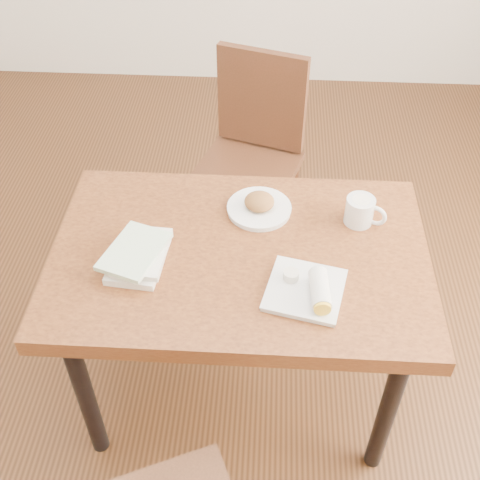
# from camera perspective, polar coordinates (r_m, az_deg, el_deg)

# --- Properties ---
(ground) EXTENTS (4.00, 5.00, 0.01)m
(ground) POSITION_cam_1_polar(r_m,az_deg,el_deg) (2.49, 0.00, -13.52)
(ground) COLOR #472814
(ground) RESTS_ON ground
(table) EXTENTS (1.20, 0.78, 0.75)m
(table) POSITION_cam_1_polar(r_m,az_deg,el_deg) (1.97, 0.00, -2.88)
(table) COLOR brown
(table) RESTS_ON ground
(chair_far) EXTENTS (0.53, 0.53, 0.95)m
(chair_far) POSITION_cam_1_polar(r_m,az_deg,el_deg) (2.70, 1.19, 8.81)
(chair_far) COLOR #402012
(chair_far) RESTS_ON ground
(plate_scone) EXTENTS (0.22, 0.22, 0.07)m
(plate_scone) POSITION_cam_1_polar(r_m,az_deg,el_deg) (2.04, 1.84, 3.23)
(plate_scone) COLOR white
(plate_scone) RESTS_ON table
(coffee_mug) EXTENTS (0.14, 0.09, 0.10)m
(coffee_mug) POSITION_cam_1_polar(r_m,az_deg,el_deg) (2.01, 11.39, 2.76)
(coffee_mug) COLOR white
(coffee_mug) RESTS_ON table
(plate_burrito) EXTENTS (0.26, 0.26, 0.07)m
(plate_burrito) POSITION_cam_1_polar(r_m,az_deg,el_deg) (1.77, 6.58, -4.71)
(plate_burrito) COLOR white
(plate_burrito) RESTS_ON table
(book_stack) EXTENTS (0.22, 0.26, 0.06)m
(book_stack) POSITION_cam_1_polar(r_m,az_deg,el_deg) (1.88, -9.61, -1.41)
(book_stack) COLOR white
(book_stack) RESTS_ON table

